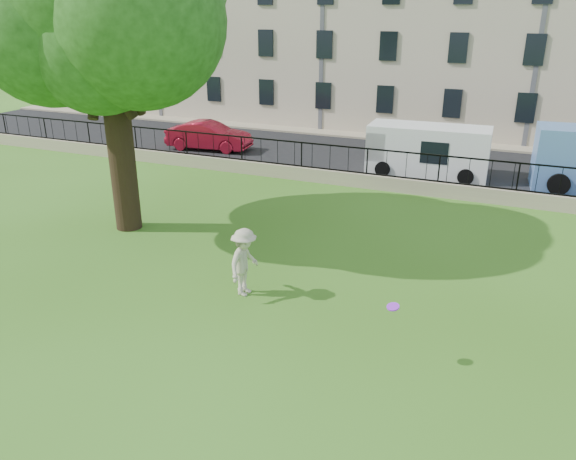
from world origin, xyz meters
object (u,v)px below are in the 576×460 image
at_px(man, 244,262).
at_px(white_van, 428,151).
at_px(frisbee, 393,307).
at_px(red_sedan, 209,136).

height_order(man, white_van, white_van).
xyz_separation_m(man, white_van, (2.32, 13.80, 0.19)).
relative_size(man, white_van, 0.35).
bearing_deg(frisbee, white_van, 97.43).
height_order(frisbee, white_van, white_van).
distance_m(frisbee, white_van, 15.48).
bearing_deg(white_van, red_sedan, 176.03).
relative_size(frisbee, red_sedan, 0.06).
bearing_deg(red_sedan, white_van, -98.01).
bearing_deg(frisbee, red_sedan, 131.41).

